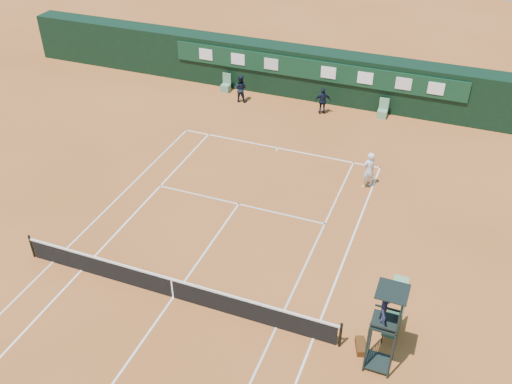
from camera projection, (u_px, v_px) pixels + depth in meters
ground at (173, 297)px, 21.45m from camera, size 90.00×90.00×0.00m
court_lines at (173, 297)px, 21.45m from camera, size 11.05×23.85×0.01m
tennis_net at (172, 287)px, 21.16m from camera, size 12.90×0.10×1.10m
back_wall at (316, 74)px, 34.94m from camera, size 40.00×1.65×3.00m
linesman_chair_left at (226, 86)px, 36.29m from camera, size 0.55×0.50×1.15m
linesman_chair_right at (382, 112)px, 33.32m from camera, size 0.55×0.50×1.15m
umpire_chair at (387, 313)px, 17.50m from camera, size 0.96×0.95×3.42m
player_bench at (396, 322)px, 19.64m from camera, size 0.56×1.20×1.10m
tennis_bag at (361, 346)px, 19.37m from camera, size 0.54×0.79×0.27m
cooler at (400, 287)px, 21.44m from camera, size 0.57×0.57×0.65m
tennis_ball at (337, 197)px, 26.76m from camera, size 0.07×0.07×0.07m
player at (369, 170)px, 27.00m from camera, size 0.81×0.81×1.89m
ball_kid_left at (240, 89)px, 34.76m from camera, size 0.87×0.70×1.70m
ball_kid_right at (323, 101)px, 33.43m from camera, size 1.03×0.73×1.62m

